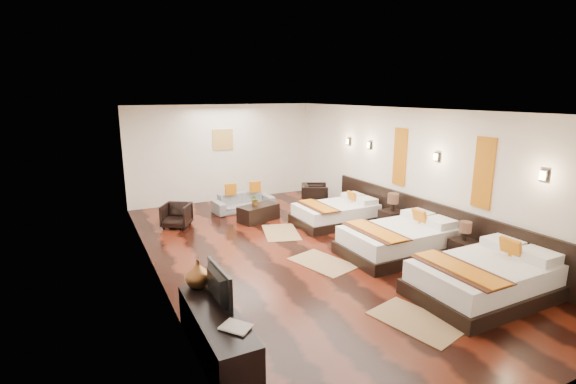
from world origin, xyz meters
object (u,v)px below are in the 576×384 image
tv_console (217,334)px  book (230,333)px  bed_far (337,213)px  coffee_table (258,213)px  sofa (243,202)px  bed_near (486,278)px  nightstand_b (392,219)px  table_plant (255,200)px  figurine (198,274)px  tv (213,286)px  bed_mid (399,240)px  nightstand_a (463,249)px  armchair_right (315,195)px  armchair_left (177,215)px

tv_console → book: (0.00, -0.50, 0.29)m
bed_far → coffee_table: size_ratio=1.98×
sofa → coffee_table: sofa is taller
bed_near → nightstand_b: (0.75, 3.07, 0.02)m
book → table_plant: (2.50, 5.35, -0.02)m
figurine → coffee_table: (2.58, 4.04, -0.54)m
book → coffee_table: 5.93m
bed_near → tv_console: size_ratio=1.26×
tv → bed_mid: bearing=-74.4°
nightstand_a → sofa: nightstand_a is taller
bed_mid → tv: size_ratio=2.73×
bed_near → nightstand_a: size_ratio=2.81×
nightstand_a → tv: (-4.89, -0.39, 0.50)m
nightstand_b → bed_mid: bearing=-124.3°
book → table_plant: table_plant is taller
table_plant → bed_mid: bearing=-63.0°
book → coffee_table: book is taller
bed_far → tv_console: bearing=-138.1°
bed_mid → bed_far: size_ratio=1.12×
armchair_right → coffee_table: armchair_right is taller
nightstand_a → figurine: bearing=178.3°
book → sofa: (2.58, 6.37, -0.33)m
coffee_table → table_plant: 0.35m
book → bed_far: bearing=45.4°
nightstand_b → coffee_table: size_ratio=0.92×
bed_mid → sofa: 4.64m
nightstand_a → book: bearing=-167.1°
figurine → sofa: (2.58, 5.09, -0.50)m
nightstand_a → armchair_left: bearing=133.0°
bed_far → table_plant: (-1.69, 1.09, 0.28)m
armchair_right → table_plant: table_plant is taller
tv → sofa: tv is taller
nightstand_b → sofa: (-2.37, 3.25, -0.08)m
tv_console → figurine: 0.91m
nightstand_b → table_plant: size_ratio=3.20×
book → armchair_right: 7.38m
sofa → nightstand_a: bearing=-70.0°
bed_mid → sofa: (-1.62, 4.34, -0.05)m
bed_near → book: (-4.20, -0.06, 0.27)m
tv → figurine: tv is taller
nightstand_a → armchair_left: 6.30m
nightstand_a → coffee_table: bearing=119.5°
tv_console → coffee_table: size_ratio=1.80×
figurine → book: bearing=-90.0°
table_plant → tv: bearing=-118.1°
nightstand_b → book: 5.86m
tv → book: (-0.05, -0.75, -0.22)m
nightstand_a → figurine: (-4.95, 0.15, 0.45)m
nightstand_b → coffee_table: bearing=137.1°
nightstand_a → tv_console: bearing=-172.7°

